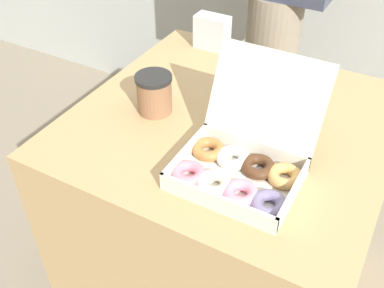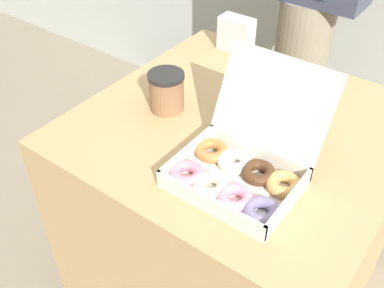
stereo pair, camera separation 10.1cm
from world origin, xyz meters
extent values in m
plane|color=gray|center=(0.00, 0.00, 0.00)|extent=(14.00, 14.00, 0.00)
cube|color=tan|center=(0.00, 0.00, 0.39)|extent=(0.84, 0.82, 0.78)
cube|color=silver|center=(0.11, -0.22, 0.78)|extent=(0.28, 0.22, 0.01)
cube|color=silver|center=(-0.02, -0.22, 0.80)|extent=(0.01, 0.22, 0.04)
cube|color=silver|center=(0.24, -0.22, 0.80)|extent=(0.01, 0.22, 0.04)
cube|color=silver|center=(0.11, -0.32, 0.80)|extent=(0.28, 0.01, 0.04)
cube|color=silver|center=(0.11, -0.11, 0.80)|extent=(0.28, 0.01, 0.04)
cube|color=silver|center=(0.11, -0.07, 0.92)|extent=(0.28, 0.09, 0.20)
torus|color=pink|center=(0.01, -0.27, 0.80)|extent=(0.11, 0.11, 0.03)
torus|color=#A87038|center=(0.01, -0.17, 0.80)|extent=(0.11, 0.11, 0.03)
torus|color=silver|center=(0.08, -0.27, 0.80)|extent=(0.11, 0.11, 0.03)
torus|color=white|center=(0.08, -0.17, 0.80)|extent=(0.10, 0.10, 0.03)
torus|color=pink|center=(0.14, -0.27, 0.80)|extent=(0.11, 0.11, 0.03)
torus|color=#4C2D19|center=(0.14, -0.17, 0.80)|extent=(0.10, 0.10, 0.03)
torus|color=slate|center=(0.21, -0.27, 0.80)|extent=(0.11, 0.11, 0.03)
torus|color=tan|center=(0.21, -0.17, 0.80)|extent=(0.11, 0.11, 0.03)
cylinder|color=#8C6042|center=(-0.21, -0.07, 0.83)|extent=(0.09, 0.09, 0.10)
cylinder|color=black|center=(-0.21, -0.07, 0.88)|extent=(0.10, 0.10, 0.01)
cube|color=silver|center=(-0.24, 0.34, 0.83)|extent=(0.11, 0.06, 0.11)
cylinder|color=gray|center=(-0.15, 0.72, 0.43)|extent=(0.22, 0.22, 0.86)
camera|label=1|loc=(0.38, -0.92, 1.50)|focal=42.00mm
camera|label=2|loc=(0.47, -0.86, 1.50)|focal=42.00mm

